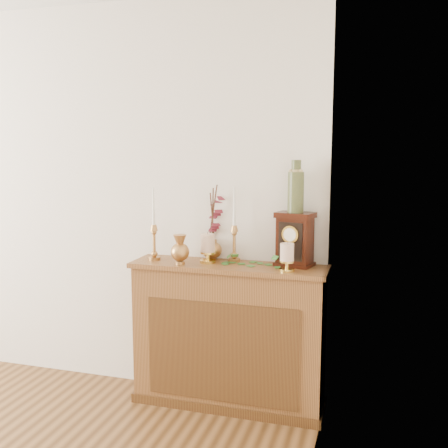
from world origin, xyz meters
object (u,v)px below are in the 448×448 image
(ginger_jar, at_px, (215,225))
(ceramic_vase, at_px, (296,189))
(candlestick_left, at_px, (154,236))
(mantel_clock, at_px, (295,240))
(candlestick_center, at_px, (234,237))
(bud_vase, at_px, (180,250))

(ginger_jar, bearing_deg, ceramic_vase, -6.86)
(candlestick_left, height_order, mantel_clock, candlestick_left)
(candlestick_center, distance_m, mantel_clock, 0.39)
(candlestick_center, relative_size, ceramic_vase, 1.51)
(candlestick_center, height_order, mantel_clock, candlestick_center)
(ginger_jar, bearing_deg, mantel_clock, -7.19)
(bud_vase, relative_size, ceramic_vase, 0.59)
(candlestick_left, xyz_separation_m, bud_vase, (0.21, -0.08, -0.06))
(candlestick_center, distance_m, ginger_jar, 0.17)
(candlestick_left, height_order, ceramic_vase, ceramic_vase)
(ceramic_vase, bearing_deg, candlestick_center, 178.41)
(mantel_clock, bearing_deg, candlestick_center, -167.44)
(ginger_jar, xyz_separation_m, mantel_clock, (0.53, -0.07, -0.06))
(ginger_jar, bearing_deg, bud_vase, -123.40)
(candlestick_center, relative_size, bud_vase, 2.54)
(candlestick_center, relative_size, mantel_clock, 1.44)
(candlestick_center, bearing_deg, ginger_jar, 159.61)
(ceramic_vase, bearing_deg, bud_vase, -165.97)
(candlestick_center, distance_m, ceramic_vase, 0.50)
(candlestick_center, height_order, bud_vase, candlestick_center)
(bud_vase, xyz_separation_m, mantel_clock, (0.69, 0.17, 0.07))
(candlestick_left, distance_m, bud_vase, 0.23)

